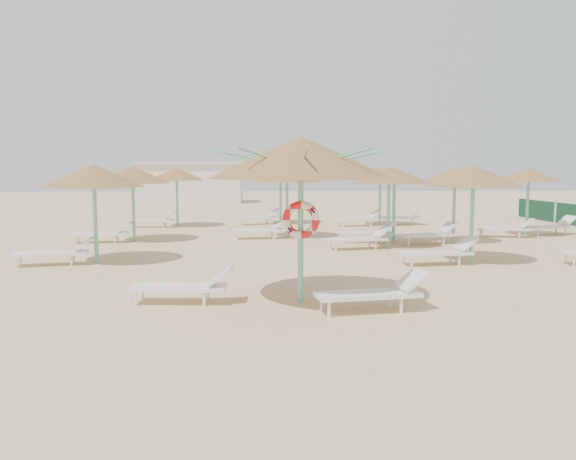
{
  "coord_description": "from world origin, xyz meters",
  "views": [
    {
      "loc": [
        -0.41,
        -10.71,
        2.52
      ],
      "look_at": [
        0.14,
        0.85,
        1.3
      ],
      "focal_mm": 35.0,
      "sensor_mm": 36.0,
      "label": 1
    }
  ],
  "objects": [
    {
      "name": "lounger_main_b",
      "position": [
        1.62,
        -0.89,
        0.35
      ],
      "size": [
        2.08,
        0.91,
        0.73
      ],
      "rotation": [
        0.0,
        0.0,
        0.16
      ],
      "color": "white",
      "rests_on": "ground"
    },
    {
      "name": "lounger_main_a",
      "position": [
        -1.86,
        -0.09,
        0.33
      ],
      "size": [
        1.96,
        0.69,
        0.7
      ],
      "rotation": [
        0.0,
        0.0,
        -0.06
      ],
      "color": "white",
      "rests_on": "ground"
    },
    {
      "name": "palapa_field",
      "position": [
        2.09,
        9.72,
        2.3
      ],
      "size": [
        19.25,
        14.49,
        2.7
      ],
      "color": "#70C2AD",
      "rests_on": "ground"
    },
    {
      "name": "main_palapa",
      "position": [
        0.34,
        -0.1,
        2.76
      ],
      "size": [
        3.53,
        3.53,
        3.17
      ],
      "color": "#70C2AD",
      "rests_on": "ground"
    },
    {
      "name": "ground",
      "position": [
        0.0,
        0.0,
        0.0
      ],
      "size": [
        120.0,
        120.0,
        0.0
      ],
      "primitive_type": "plane",
      "color": "#D9B584",
      "rests_on": "ground"
    },
    {
      "name": "service_hut",
      "position": [
        -6.0,
        35.0,
        1.64
      ],
      "size": [
        8.4,
        4.4,
        3.25
      ],
      "color": "silver",
      "rests_on": "ground"
    }
  ]
}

